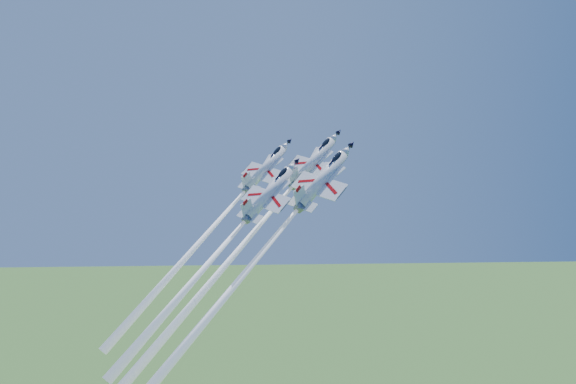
{
  "coord_description": "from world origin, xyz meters",
  "views": [
    {
      "loc": [
        -4.35,
        -122.02,
        127.3
      ],
      "look_at": [
        0.0,
        0.0,
        105.08
      ],
      "focal_mm": 40.0,
      "sensor_mm": 36.0,
      "label": 1
    }
  ],
  "objects_px": {
    "jet_lead": "(244,244)",
    "jet_right": "(246,272)",
    "jet_left": "(210,230)",
    "jet_slot": "(217,254)"
  },
  "relations": [
    {
      "from": "jet_left",
      "to": "jet_right",
      "type": "xyz_separation_m",
      "value": [
        7.09,
        -12.35,
        -4.48
      ]
    },
    {
      "from": "jet_lead",
      "to": "jet_left",
      "type": "height_order",
      "value": "jet_lead"
    },
    {
      "from": "jet_right",
      "to": "jet_lead",
      "type": "bearing_deg",
      "value": 139.7
    },
    {
      "from": "jet_right",
      "to": "jet_slot",
      "type": "height_order",
      "value": "jet_right"
    },
    {
      "from": "jet_lead",
      "to": "jet_right",
      "type": "xyz_separation_m",
      "value": [
        0.59,
        -8.85,
        -2.73
      ]
    },
    {
      "from": "jet_lead",
      "to": "jet_left",
      "type": "distance_m",
      "value": 7.59
    },
    {
      "from": "jet_left",
      "to": "jet_slot",
      "type": "relative_size",
      "value": 1.07
    },
    {
      "from": "jet_left",
      "to": "jet_right",
      "type": "relative_size",
      "value": 0.78
    },
    {
      "from": "jet_left",
      "to": "jet_slot",
      "type": "xyz_separation_m",
      "value": [
        2.07,
        -11.44,
        -1.39
      ]
    },
    {
      "from": "jet_lead",
      "to": "jet_right",
      "type": "height_order",
      "value": "jet_lead"
    }
  ]
}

